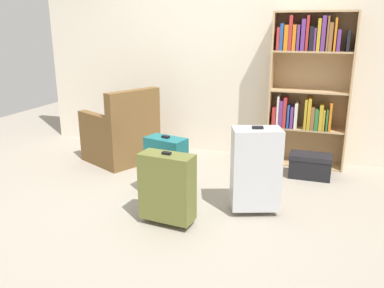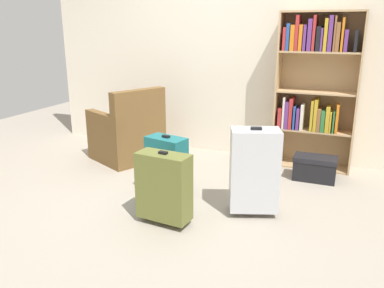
{
  "view_description": "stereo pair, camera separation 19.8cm",
  "coord_description": "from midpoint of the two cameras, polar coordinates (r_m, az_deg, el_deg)",
  "views": [
    {
      "loc": [
        1.33,
        -3.13,
        1.59
      ],
      "look_at": [
        0.21,
        0.17,
        0.55
      ],
      "focal_mm": 36.88,
      "sensor_mm": 36.0,
      "label": 1
    },
    {
      "loc": [
        1.52,
        -3.06,
        1.59
      ],
      "look_at": [
        0.21,
        0.17,
        0.55
      ],
      "focal_mm": 36.88,
      "sensor_mm": 36.0,
      "label": 2
    }
  ],
  "objects": [
    {
      "name": "ground_plane",
      "position": [
        3.76,
        -5.51,
        -8.48
      ],
      "size": [
        8.44,
        8.44,
        0.0
      ],
      "primitive_type": "plane",
      "color": "#9E9384"
    },
    {
      "name": "back_wall",
      "position": [
        5.07,
        2.42,
        13.32
      ],
      "size": [
        4.82,
        0.1,
        2.6
      ],
      "primitive_type": "cube",
      "color": "beige",
      "rests_on": "ground"
    },
    {
      "name": "bookshelf",
      "position": [
        4.7,
        15.24,
        8.55
      ],
      "size": [
        0.88,
        0.31,
        1.76
      ],
      "color": "tan",
      "rests_on": "ground"
    },
    {
      "name": "armchair",
      "position": [
        4.89,
        -11.22,
        1.17
      ],
      "size": [
        0.94,
        0.94,
        0.9
      ],
      "color": "brown",
      "rests_on": "ground"
    },
    {
      "name": "mug",
      "position": [
        4.62,
        -7.29,
        -3.02
      ],
      "size": [
        0.12,
        0.08,
        0.1
      ],
      "color": "#1E7F4C",
      "rests_on": "ground"
    },
    {
      "name": "storage_box",
      "position": [
        4.47,
        15.5,
        -2.98
      ],
      "size": [
        0.45,
        0.25,
        0.26
      ],
      "color": "black",
      "rests_on": "ground"
    },
    {
      "name": "suitcase_olive",
      "position": [
        3.26,
        -5.36,
        -6.25
      ],
      "size": [
        0.46,
        0.24,
        0.63
      ],
      "color": "brown",
      "rests_on": "ground"
    },
    {
      "name": "suitcase_silver",
      "position": [
        3.45,
        7.57,
        -3.58
      ],
      "size": [
        0.47,
        0.38,
        0.79
      ],
      "color": "#B7BABF",
      "rests_on": "ground"
    },
    {
      "name": "suitcase_teal",
      "position": [
        3.76,
        -5.26,
        -3.18
      ],
      "size": [
        0.42,
        0.29,
        0.62
      ],
      "color": "#19666B",
      "rests_on": "ground"
    }
  ]
}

